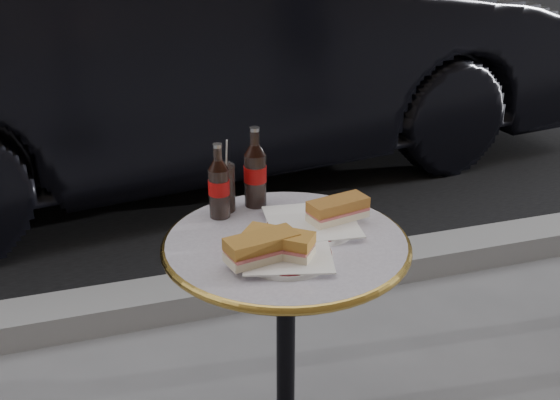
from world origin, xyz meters
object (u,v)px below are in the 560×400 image
object	(u,v)px
cola_bottle_right	(255,167)
bistro_table	(286,360)
parked_car	(194,45)
cola_bottle_left	(219,181)
cola_glass	(223,188)
plate_left	(286,256)
plate_right	(312,225)

from	to	relation	value
cola_bottle_right	bistro_table	bearing A→B (deg)	-86.40
cola_bottle_right	parked_car	bearing A→B (deg)	82.96
cola_bottle_left	cola_glass	size ratio (longest dim) A/B	1.55
bistro_table	cola_glass	bearing A→B (deg)	115.50
cola_bottle_left	bistro_table	bearing A→B (deg)	-55.89
plate_left	cola_glass	bearing A→B (deg)	103.98
plate_right	cola_glass	size ratio (longest dim) A/B	1.79
cola_bottle_right	parked_car	world-z (taller)	parked_car
bistro_table	plate_right	bearing A→B (deg)	29.97
cola_bottle_right	parked_car	distance (m)	2.17
parked_car	plate_right	bearing A→B (deg)	167.93
plate_left	plate_right	world-z (taller)	same
bistro_table	plate_left	bearing A→B (deg)	-107.99
plate_right	cola_bottle_left	distance (m)	0.27
plate_right	parked_car	xyz separation A→B (m)	(0.17, 2.33, -0.01)
bistro_table	parked_car	bearing A→B (deg)	83.95
plate_left	cola_glass	distance (m)	0.32
plate_left	cola_bottle_left	bearing A→B (deg)	109.56
cola_bottle_left	parked_car	distance (m)	2.23
cola_bottle_left	cola_bottle_right	xyz separation A→B (m)	(0.11, 0.04, 0.01)
bistro_table	cola_bottle_left	size ratio (longest dim) A/B	3.57
plate_right	cola_bottle_left	world-z (taller)	cola_bottle_left
cola_bottle_left	cola_glass	xyz separation A→B (m)	(0.02, 0.04, -0.04)
plate_left	cola_glass	size ratio (longest dim) A/B	1.67
bistro_table	cola_bottle_left	distance (m)	0.52
parked_car	bistro_table	bearing A→B (deg)	165.97
cola_glass	plate_left	bearing A→B (deg)	-76.02
bistro_table	cola_bottle_right	xyz separation A→B (m)	(-0.01, 0.22, 0.48)
cola_bottle_left	cola_glass	distance (m)	0.05
plate_left	parked_car	distance (m)	2.48
plate_right	cola_bottle_left	xyz separation A→B (m)	(-0.21, 0.14, 0.10)
bistro_table	cola_bottle_left	xyz separation A→B (m)	(-0.12, 0.18, 0.47)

